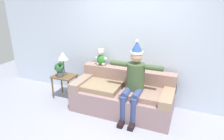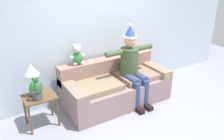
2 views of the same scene
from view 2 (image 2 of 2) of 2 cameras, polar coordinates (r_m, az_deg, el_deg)
name	(u,v)px [view 2 (image 2 of 2)]	position (r m, az deg, el deg)	size (l,w,h in m)	color
ground_plane	(148,128)	(3.97, 8.88, -13.94)	(10.00, 10.00, 0.00)	#9092A3
back_wall	(101,29)	(4.56, -2.81, 10.17)	(7.00, 0.10, 2.70)	silver
couch	(115,86)	(4.48, 0.83, -4.04)	(2.02, 0.91, 0.82)	gray
person_seated	(132,65)	(4.31, 5.02, 1.32)	(1.02, 0.77, 1.53)	#405533
teddy_bear	(77,56)	(4.18, -8.58, 3.54)	(0.29, 0.17, 0.38)	#2F8235
side_table	(40,101)	(3.93, -17.36, -7.41)	(0.51, 0.40, 0.54)	brown
table_lamp	(31,71)	(3.77, -19.35, -0.23)	(0.24, 0.24, 0.54)	#4C5143
potted_plant	(37,90)	(3.72, -18.10, -4.67)	(0.27, 0.21, 0.39)	#4F5357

